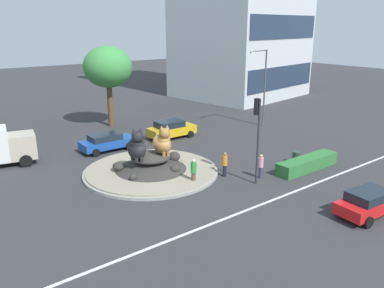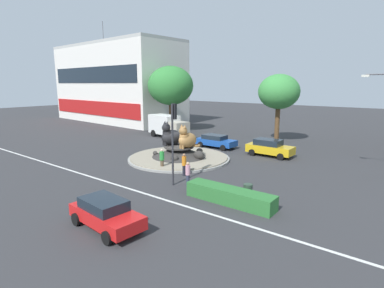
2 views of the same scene
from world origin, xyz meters
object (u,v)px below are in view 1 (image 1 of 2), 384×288
Objects in this scene: broadleaf_tree_behind_island at (108,67)px; hatchback_near_shophouse at (370,202)px; pedestrian_pink_shirt at (261,165)px; pedestrian_green_shirt at (194,171)px; streetlight_arm at (263,82)px; traffic_light_mast at (257,126)px; cat_statue_tabby at (162,143)px; cat_statue_black at (137,147)px; litter_bin at (296,157)px; parked_car_right at (107,142)px; pedestrian_orange_shirt at (225,164)px; sedan_on_far_lane at (171,129)px.

broadleaf_tree_behind_island is 27.27m from hatchback_near_shophouse.
pedestrian_green_shirt is at bearing -42.37° from pedestrian_pink_shirt.
streetlight_arm reaches higher than hatchback_near_shophouse.
traffic_light_mast is at bearing 4.01° from pedestrian_green_shirt.
streetlight_arm is 4.54× the size of pedestrian_pink_shirt.
traffic_light_mast is 7.84m from hatchback_near_shophouse.
traffic_light_mast is (3.44, -5.76, 1.87)m from cat_statue_tabby.
cat_statue_black is 2.67× the size of litter_bin.
parked_car_right is at bearing -159.31° from cat_statue_tabby.
pedestrian_orange_shirt is 1.93× the size of litter_bin.
litter_bin is at bearing 13.33° from pedestrian_orange_shirt.
streetlight_arm is at bearing -7.11° from parked_car_right.
cat_statue_tabby is at bearing 109.09° from cat_statue_black.
streetlight_arm is at bearing 125.00° from cat_statue_black.
traffic_light_mast is at bearing 108.12° from hatchback_near_shophouse.
cat_statue_tabby is 0.50× the size of hatchback_near_shophouse.
pedestrian_green_shirt is at bearing 12.68° from cat_statue_tabby.
cat_statue_tabby is 10.18m from litter_bin.
cat_statue_tabby is at bearing -79.61° from parked_car_right.
cat_statue_tabby is at bearing 22.69° from traffic_light_mast.
pedestrian_pink_shirt is 4.42m from litter_bin.
streetlight_arm is 20.25m from hatchback_near_shophouse.
streetlight_arm is 8.58× the size of litter_bin.
traffic_light_mast is at bearing 35.27° from streetlight_arm.
parked_car_right is (-3.99, -7.34, -5.23)m from broadleaf_tree_behind_island.
sedan_on_far_lane is (1.75, 12.23, -3.05)m from traffic_light_mast.
cat_statue_tabby is 8.37m from sedan_on_far_lane.
hatchback_near_shophouse is at bearing -85.09° from broadleaf_tree_behind_island.
broadleaf_tree_behind_island is at bearing 107.51° from litter_bin.
broadleaf_tree_behind_island is at bearing -103.29° from pedestrian_pink_shirt.
cat_statue_tabby reaches higher than pedestrian_green_shirt.
pedestrian_pink_shirt is at bearing 70.29° from cat_statue_black.
traffic_light_mast reaches higher than sedan_on_far_lane.
broadleaf_tree_behind_island is at bearing 108.51° from sedan_on_far_lane.
pedestrian_orange_shirt is at bearing -62.74° from pedestrian_pink_shirt.
pedestrian_green_shirt is (-3.31, 2.32, -3.00)m from traffic_light_mast.
streetlight_arm is 17.30m from pedestrian_green_shirt.
traffic_light_mast is at bearing -97.22° from sedan_on_far_lane.
streetlight_arm is at bearing 56.08° from litter_bin.
pedestrian_pink_shirt is (6.42, -5.43, -1.18)m from cat_statue_black.
cat_statue_black is 0.55× the size of hatchback_near_shophouse.
litter_bin is (5.95, -18.85, -5.54)m from broadleaf_tree_behind_island.
traffic_light_mast is 1.30× the size of hatchback_near_shophouse.
pedestrian_orange_shirt is at bearing 72.16° from cat_statue_black.
cat_statue_black is at bearing -80.82° from cat_statue_tabby.
broadleaf_tree_behind_island is 9.00× the size of litter_bin.
traffic_light_mast is 3.17m from pedestrian_pink_shirt.
parked_car_right is (-1.30, 10.03, -0.15)m from pedestrian_green_shirt.
hatchback_near_shophouse is (-0.08, -19.21, -0.08)m from sedan_on_far_lane.
cat_statue_black is 0.54× the size of parked_car_right.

